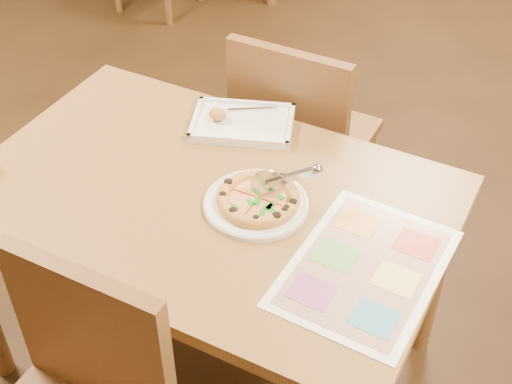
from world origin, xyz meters
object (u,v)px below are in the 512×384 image
at_px(dining_table, 207,217).
at_px(chair_far, 298,126).
at_px(menu, 366,268).
at_px(pizza, 258,199).
at_px(plate, 256,204).
at_px(pizza_cutter, 283,180).
at_px(appetizer_tray, 241,124).

distance_m(dining_table, chair_far, 0.61).
relative_size(dining_table, chair_far, 2.77).
height_order(chair_far, menu, chair_far).
relative_size(pizza, menu, 0.47).
bearing_deg(plate, pizza_cutter, 29.96).
xyz_separation_m(chair_far, pizza_cutter, (0.20, -0.55, 0.24)).
relative_size(plate, pizza_cutter, 1.74).
bearing_deg(pizza_cutter, chair_far, 82.89).
bearing_deg(dining_table, plate, 7.45).
xyz_separation_m(chair_far, plate, (0.14, -0.58, 0.16)).
height_order(dining_table, plate, plate).
xyz_separation_m(pizza_cutter, appetizer_tray, (-0.27, 0.27, -0.08)).
xyz_separation_m(plate, appetizer_tray, (-0.21, 0.30, 0.00)).
bearing_deg(menu, appetizer_tray, 145.45).
distance_m(dining_table, pizza, 0.19).
bearing_deg(chair_far, menu, 126.13).
relative_size(chair_far, appetizer_tray, 1.33).
bearing_deg(menu, plate, 167.24).
height_order(plate, appetizer_tray, appetizer_tray).
bearing_deg(chair_far, pizza, 104.34).
bearing_deg(dining_table, appetizer_tray, 101.70).
xyz_separation_m(chair_far, pizza, (0.15, -0.58, 0.18)).
bearing_deg(menu, pizza, 166.66).
distance_m(chair_far, pizza_cutter, 0.63).
bearing_deg(plate, menu, -12.76).
xyz_separation_m(plate, pizza, (0.01, 0.00, 0.02)).
height_order(pizza, appetizer_tray, appetizer_tray).
bearing_deg(pizza_cutter, pizza, -177.11).
bearing_deg(appetizer_tray, pizza, -54.25).
bearing_deg(plate, pizza, 24.83).
height_order(plate, pizza, pizza).
relative_size(plate, pizza, 1.26).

